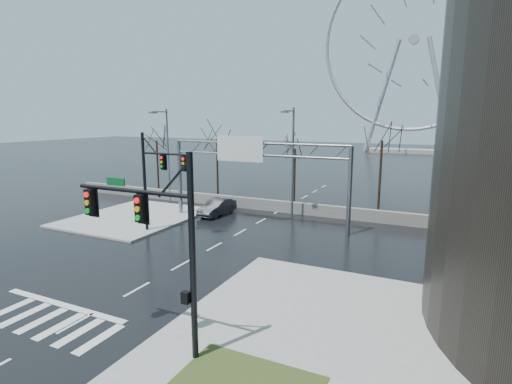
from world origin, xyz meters
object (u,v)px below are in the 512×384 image
Objects in this scene: sign_gantry at (252,164)px; ferris_wheel at (413,47)px; signal_mast_near at (161,234)px; signal_mast_far at (155,174)px; car at (217,207)px.

ferris_wheel is (5.38, 80.04, 20.95)m from sign_gantry.
signal_mast_far is (-11.01, 13.00, -0.04)m from signal_mast_near.
signal_mast_near is 1.00× the size of signal_mast_far.
sign_gantry is (-5.52, 19.00, 0.31)m from signal_mast_near.
signal_mast_far is 1.74× the size of car.
ferris_wheel is at bearing 82.80° from signal_mast_far.
signal_mast_near is 22.90m from car.
sign_gantry is 6.31m from car.
signal_mast_near is 1.74× the size of car.
signal_mast_far is 8.41m from car.
ferris_wheel reaches higher than signal_mast_far.
ferris_wheel reaches higher than car.
car is (-9.84, 20.26, -4.11)m from signal_mast_near.
signal_mast_far is at bearing 130.26° from signal_mast_near.
signal_mast_near reaches higher than sign_gantry.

